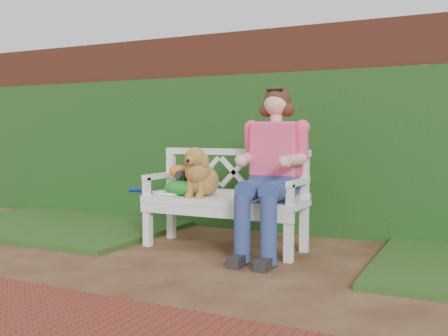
% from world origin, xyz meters
% --- Properties ---
extents(ground, '(60.00, 60.00, 0.00)m').
position_xyz_m(ground, '(0.00, 0.00, 0.00)').
color(ground, '#401E10').
extents(brick_wall, '(10.00, 0.30, 2.20)m').
position_xyz_m(brick_wall, '(0.00, 1.90, 1.10)').
color(brick_wall, brown).
rests_on(brick_wall, ground).
extents(ivy_hedge, '(10.00, 0.18, 1.70)m').
position_xyz_m(ivy_hedge, '(0.00, 1.68, 0.85)').
color(ivy_hedge, '#28561D').
rests_on(ivy_hedge, ground).
extents(grass_left, '(2.60, 2.00, 0.05)m').
position_xyz_m(grass_left, '(-2.40, 0.90, 0.03)').
color(grass_left, black).
rests_on(grass_left, ground).
extents(garden_bench, '(1.64, 0.77, 0.48)m').
position_xyz_m(garden_bench, '(-0.25, 0.66, 0.24)').
color(garden_bench, white).
rests_on(garden_bench, ground).
extents(seated_woman, '(0.67, 0.87, 1.48)m').
position_xyz_m(seated_woman, '(0.24, 0.64, 0.74)').
color(seated_woman, '#DE4D5B').
rests_on(seated_woman, ground).
extents(dog, '(0.32, 0.43, 0.47)m').
position_xyz_m(dog, '(-0.47, 0.62, 0.71)').
color(dog, '#BA8226').
rests_on(dog, garden_bench).
extents(tennis_racket, '(0.75, 0.49, 0.03)m').
position_xyz_m(tennis_racket, '(-0.85, 0.63, 0.50)').
color(tennis_racket, white).
rests_on(tennis_racket, garden_bench).
extents(green_bag, '(0.49, 0.40, 0.16)m').
position_xyz_m(green_bag, '(-0.64, 0.65, 0.56)').
color(green_bag, green).
rests_on(green_bag, garden_bench).
extents(camera_item, '(0.15, 0.13, 0.08)m').
position_xyz_m(camera_item, '(-0.67, 0.63, 0.68)').
color(camera_item, '#262626').
rests_on(camera_item, green_bag).
extents(baseball_glove, '(0.24, 0.20, 0.13)m').
position_xyz_m(baseball_glove, '(-0.73, 0.66, 0.70)').
color(baseball_glove, orange).
rests_on(baseball_glove, green_bag).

